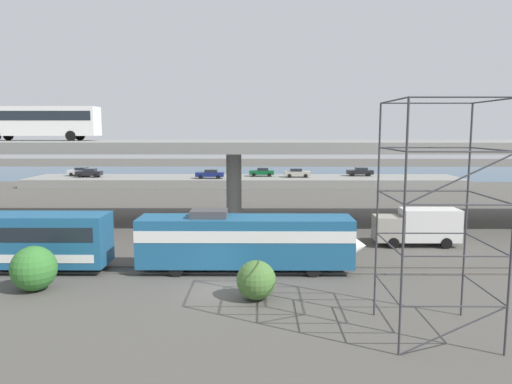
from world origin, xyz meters
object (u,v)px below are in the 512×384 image
Objects in this scene: transit_bus_on_overpass at (38,120)px; parked_car_5 at (210,174)px; parked_car_4 at (89,173)px; parked_car_3 at (360,172)px; service_truck_west at (419,226)px; train_locomotive at (256,239)px; parked_car_1 at (81,172)px; scaffolding_tower at (440,211)px; parked_car_0 at (297,173)px; parked_car_2 at (262,172)px.

parked_car_5 is (14.07, 31.11, -8.26)m from transit_bus_on_overpass.
transit_bus_on_overpass is 34.69m from parked_car_4.
service_truck_west is at bearing 84.34° from parked_car_3.
train_locomotive is 61.20m from parked_car_1.
scaffolding_tower is 60.89m from parked_car_0.
parked_car_2 is (31.76, -0.43, -0.00)m from parked_car_1.
parked_car_3 is 26.27m from parked_car_5.
parked_car_5 is (-16.42, 58.57, -3.68)m from scaffolding_tower.
parked_car_5 is at bearing 105.66° from scaffolding_tower.
parked_car_0 is 0.94× the size of parked_car_5.
parked_car_0 is at bearing -171.54° from parked_car_5.
parked_car_2 is at bearing 2.75° from parked_car_3.
train_locomotive is at bearing 141.87° from transit_bus_on_overpass.
parked_car_1 is at bearing -44.74° from parked_car_4.
parked_car_2 is 29.51m from parked_car_4.
train_locomotive is 13.61m from scaffolding_tower.
parked_car_4 is (-35.45, -0.28, -0.00)m from parked_car_0.
parked_car_1 is 0.99× the size of parked_car_4.
scaffolding_tower reaches higher than train_locomotive.
transit_bus_on_overpass is 44.70m from parked_car_0.
parked_car_4 and parked_car_5 have the same top height.
scaffolding_tower is 60.94m from parked_car_5.
transit_bus_on_overpass reaches higher than parked_car_2.
service_truck_west is 0.63× the size of scaffolding_tower.
parked_car_2 is at bearing 179.22° from parked_car_1.
parked_car_3 is at bearing -169.97° from parked_car_5.
parked_car_4 is at bearing -5.20° from parked_car_5.
parked_car_3 is at bearing -177.25° from parked_car_2.
parked_car_0 is (28.68, 33.28, -8.26)m from transit_bus_on_overpass.
parked_car_2 is 17.27m from parked_car_3.
train_locomotive is 3.56× the size of parked_car_2.
parked_car_0 and parked_car_3 have the same top height.
train_locomotive is 3.25× the size of parked_car_5.
parked_car_1 is at bearing 122.23° from scaffolding_tower.
parked_car_4 is at bearing 121.64° from scaffolding_tower.
parked_car_3 is (11.26, 2.40, -0.00)m from parked_car_0.
transit_bus_on_overpass is 2.67× the size of parked_car_3.
parked_car_1 is 0.91× the size of parked_car_5.
parked_car_3 is 0.96× the size of parked_car_5.
transit_bus_on_overpass reaches higher than parked_car_5.
parked_car_3 is (4.53, 45.65, 0.51)m from service_truck_west.
service_truck_west is at bearing -81.16° from parked_car_0.
train_locomotive is 15.21m from service_truck_west.
parked_car_4 is at bearing 119.84° from train_locomotive.
transit_bus_on_overpass is 42.40m from parked_car_2.
parked_car_1 is at bearing 0.46° from parked_car_3.
parked_car_5 is (23.14, -4.18, 0.00)m from parked_car_1.
parked_car_2 is (0.56, 52.22, -0.05)m from train_locomotive.
scaffolding_tower is at bearing 74.30° from service_truck_west.
parked_car_5 is at bearing -114.34° from transit_bus_on_overpass.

